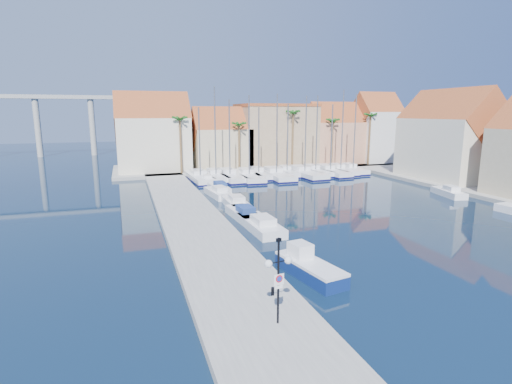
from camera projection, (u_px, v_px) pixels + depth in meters
ground at (343, 257)px, 29.35m from camera, size 260.00×260.00×0.00m
quay_west at (191, 218)px, 39.12m from camera, size 6.00×77.00×0.50m
shore_north at (261, 166)px, 77.07m from camera, size 54.00×16.00×0.50m
shore_east at (497, 190)px, 53.07m from camera, size 12.00×60.00×0.50m
lamp_post at (278, 268)px, 18.63m from camera, size 1.44×0.55×4.28m
bollard at (273, 291)px, 22.06m from camera, size 0.18×0.18×0.45m
fishing_boat at (308, 266)px, 25.83m from camera, size 2.86×5.82×1.95m
motorboat_west_0 at (261, 224)px, 36.01m from camera, size 2.55×7.30×1.40m
motorboat_west_1 at (244, 214)px, 39.82m from camera, size 2.31×6.28×1.40m
motorboat_west_2 at (236, 202)px, 44.78m from camera, size 2.17×6.40×1.40m
motorboat_west_3 at (218, 193)px, 50.26m from camera, size 2.56×6.28×1.40m
motorboat_west_4 at (219, 188)px, 53.55m from camera, size 2.03×6.05×1.40m
motorboat_west_5 at (207, 180)px, 59.42m from camera, size 2.09×5.33×1.40m
motorboat_west_6 at (198, 176)px, 63.63m from camera, size 2.64×6.92×1.40m
motorboat_east_1 at (449, 192)px, 50.56m from camera, size 2.93×5.82×1.40m
sailboat_0 at (200, 177)px, 61.73m from camera, size 3.41×11.16×11.18m
sailboat_1 at (215, 176)px, 62.87m from camera, size 2.75×9.96×14.25m
sailboat_2 at (229, 176)px, 63.08m from camera, size 3.48×11.54×12.37m
sailboat_3 at (248, 176)px, 63.24m from camera, size 3.80×11.70×13.00m
sailboat_4 at (258, 174)px, 65.05m from camera, size 3.01×9.29×11.23m
sailboat_5 at (275, 174)px, 64.65m from camera, size 3.56×12.09×13.28m
sailboat_6 at (286, 172)px, 66.94m from camera, size 2.59×8.27×11.76m
sailboat_7 at (303, 173)px, 66.39m from camera, size 3.87×12.19×13.03m
sailboat_8 at (314, 171)px, 67.98m from camera, size 3.30×9.88×13.14m
sailboat_9 at (328, 171)px, 68.03m from camera, size 3.39×10.88×11.74m
sailboat_10 at (339, 170)px, 69.19m from camera, size 2.55×9.40×14.16m
sailboat_11 at (352, 169)px, 69.86m from camera, size 2.43×8.50×13.49m
building_0 at (153, 135)px, 68.79m from camera, size 12.30×9.00×13.50m
building_1 at (221, 141)px, 72.70m from camera, size 10.30×8.00×11.00m
building_2 at (276, 134)px, 76.81m from camera, size 14.20×10.20×11.50m
building_3 at (333, 136)px, 79.63m from camera, size 10.30×8.00×12.00m
building_4 at (375, 130)px, 81.24m from camera, size 8.30×8.00×14.00m
building_6 at (450, 139)px, 60.22m from camera, size 9.00×14.30×13.50m
palm_0 at (180, 121)px, 64.85m from camera, size 2.60×2.60×10.15m
palm_1 at (239, 126)px, 68.10m from camera, size 2.60×2.60×9.15m
palm_2 at (293, 115)px, 70.79m from camera, size 2.60×2.60×11.15m
palm_3 at (333, 122)px, 73.51m from camera, size 2.60×2.60×9.65m
palm_4 at (371, 117)px, 75.78m from camera, size 2.60×2.60×10.65m
viaduct at (12, 113)px, 91.76m from camera, size 48.00×2.20×14.45m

